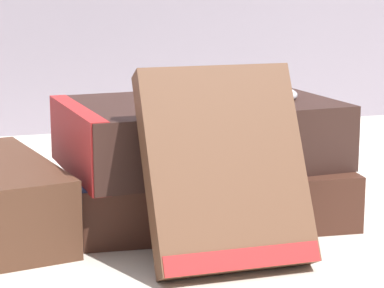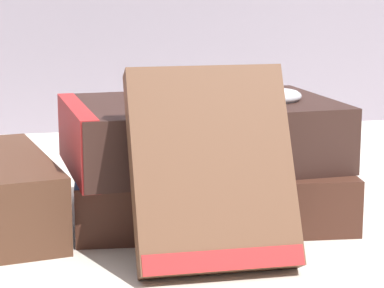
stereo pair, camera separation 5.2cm
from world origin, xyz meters
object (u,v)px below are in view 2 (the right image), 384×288
pocket_watch (267,95)px  book_leaning_front (213,176)px  book_flat_top (193,133)px  book_flat_bottom (201,189)px

pocket_watch → book_leaning_front: bearing=-123.0°
book_flat_top → book_leaning_front: bearing=-98.9°
book_flat_bottom → book_leaning_front: bearing=-93.5°
book_leaning_front → book_flat_bottom: bearing=81.7°
book_leaning_front → pocket_watch: (0.06, 0.10, 0.03)m
book_flat_bottom → book_flat_top: (-0.01, -0.00, 0.04)m
book_flat_bottom → book_flat_top: bearing=-155.4°
book_flat_bottom → pocket_watch: 0.08m
book_flat_top → pocket_watch: pocket_watch is taller
book_flat_bottom → pocket_watch: pocket_watch is taller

